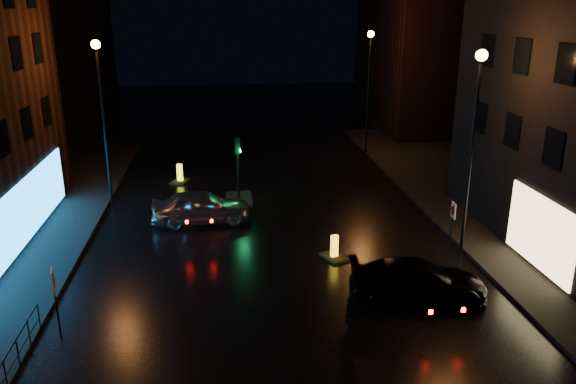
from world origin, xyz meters
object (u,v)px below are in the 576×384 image
traffic_signal (239,191)px  road_sign_left (54,287)px  silver_hatchback (201,207)px  road_sign_right (453,214)px  bollard_near (334,253)px  bollard_far (180,178)px  dark_sedan (418,281)px

traffic_signal → road_sign_left: 13.87m
traffic_signal → silver_hatchback: traffic_signal is taller
silver_hatchback → road_sign_right: road_sign_right is taller
traffic_signal → road_sign_left: traffic_signal is taller
silver_hatchback → bollard_near: size_ratio=3.38×
silver_hatchback → road_sign_left: 10.30m
bollard_far → road_sign_right: bearing=-23.7°
road_sign_left → bollard_far: bearing=65.7°
bollard_far → road_sign_left: bearing=-81.5°
traffic_signal → bollard_near: bearing=-65.0°
bollard_far → dark_sedan: bearing=-40.1°
silver_hatchback → bollard_far: bearing=9.1°
silver_hatchback → bollard_near: 7.30m
dark_sedan → road_sign_right: bearing=-27.6°
traffic_signal → dark_sedan: size_ratio=0.71×
road_sign_right → dark_sedan: bearing=58.0°
silver_hatchback → road_sign_right: 11.55m
bollard_near → road_sign_left: (-9.71, -4.62, 1.51)m
bollard_near → road_sign_left: size_ratio=0.59×
dark_sedan → road_sign_right: size_ratio=2.36×
silver_hatchback → bollard_far: silver_hatchback is taller
silver_hatchback → road_sign_right: bearing=-114.9°
bollard_far → road_sign_left: size_ratio=0.63×
bollard_near → road_sign_left: 10.86m
bollard_far → bollard_near: bearing=-40.3°
traffic_signal → bollard_far: (-3.31, 3.59, -0.26)m
dark_sedan → road_sign_right: road_sign_right is taller
bollard_far → road_sign_right: (12.12, -10.92, 1.30)m
traffic_signal → bollard_far: 4.89m
dark_sedan → bollard_far: dark_sedan is taller
bollard_near → bollard_far: bollard_far is taller
silver_hatchback → dark_sedan: size_ratio=0.96×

